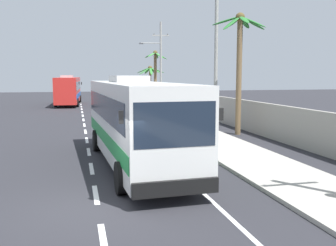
# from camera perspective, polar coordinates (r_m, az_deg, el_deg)

# --- Properties ---
(ground_plane) EXTENTS (160.00, 160.00, 0.00)m
(ground_plane) POSITION_cam_1_polar(r_m,az_deg,el_deg) (11.53, -10.27, -11.82)
(ground_plane) COLOR #28282D
(sidewalk_kerb) EXTENTS (3.20, 90.00, 0.14)m
(sidewalk_kerb) POSITION_cam_1_polar(r_m,az_deg,el_deg) (22.44, 5.95, -2.35)
(sidewalk_kerb) COLOR #A8A399
(sidewalk_kerb) RESTS_ON ground
(lane_markings) EXTENTS (3.47, 71.00, 0.01)m
(lane_markings) POSITION_cam_1_polar(r_m,az_deg,el_deg) (25.66, -7.48, -1.34)
(lane_markings) COLOR white
(lane_markings) RESTS_ON ground
(boundary_wall) EXTENTS (0.24, 60.00, 2.04)m
(boundary_wall) POSITION_cam_1_polar(r_m,az_deg,el_deg) (27.40, 10.75, 1.26)
(boundary_wall) COLOR #9E998E
(boundary_wall) RESTS_ON ground
(coach_bus_foreground) EXTENTS (3.42, 11.50, 3.69)m
(coach_bus_foreground) POSITION_cam_1_polar(r_m,az_deg,el_deg) (16.15, -4.86, 0.65)
(coach_bus_foreground) COLOR silver
(coach_bus_foreground) RESTS_ON ground
(coach_bus_far_lane) EXTENTS (3.34, 11.65, 3.71)m
(coach_bus_far_lane) POSITION_cam_1_polar(r_m,az_deg,el_deg) (50.42, -14.40, 4.77)
(coach_bus_far_lane) COLOR red
(coach_bus_far_lane) RESTS_ON ground
(motorcycle_beside_bus) EXTENTS (0.56, 1.96, 1.55)m
(motorcycle_beside_bus) POSITION_cam_1_polar(r_m,az_deg,el_deg) (25.39, -3.81, 0.05)
(motorcycle_beside_bus) COLOR black
(motorcycle_beside_bus) RESTS_ON ground
(utility_pole_mid) EXTENTS (2.04, 0.24, 10.30)m
(utility_pole_mid) POSITION_cam_1_polar(r_m,az_deg,el_deg) (26.86, 7.05, 10.44)
(utility_pole_mid) COLOR #9E9E99
(utility_pole_mid) RESTS_ON ground
(utility_pole_far) EXTENTS (3.34, 0.24, 9.50)m
(utility_pole_far) POSITION_cam_1_polar(r_m,az_deg,el_deg) (43.34, -1.16, 8.76)
(utility_pole_far) COLOR #9E9E99
(utility_pole_far) RESTS_ON ground
(palm_nearest) EXTENTS (3.23, 3.42, 7.49)m
(palm_nearest) POSITION_cam_1_polar(r_m,az_deg,el_deg) (24.67, 10.45, 10.29)
(palm_nearest) COLOR brown
(palm_nearest) RESTS_ON ground
(palm_second) EXTENTS (3.60, 3.69, 4.95)m
(palm_second) POSITION_cam_1_polar(r_m,az_deg,el_deg) (51.75, -2.61, 7.00)
(palm_second) COLOR brown
(palm_second) RESTS_ON ground
(palm_third) EXTENTS (2.68, 2.90, 6.67)m
(palm_third) POSITION_cam_1_polar(r_m,az_deg,el_deg) (47.42, -1.85, 7.82)
(palm_third) COLOR brown
(palm_third) RESTS_ON ground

